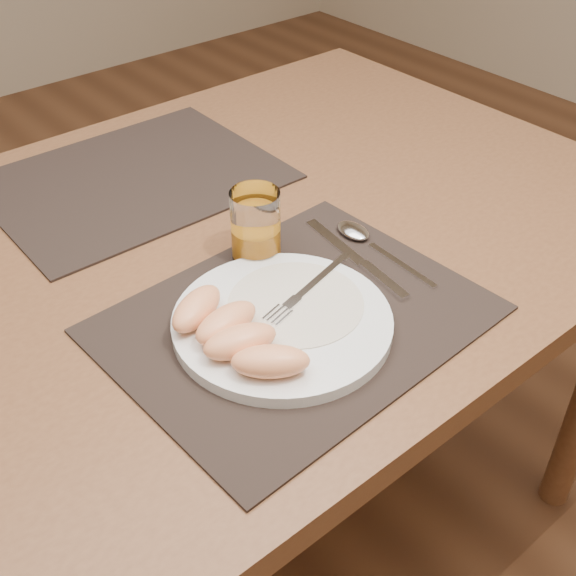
% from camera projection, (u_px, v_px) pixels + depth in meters
% --- Properties ---
extents(ground, '(5.00, 5.00, 0.00)m').
position_uv_depth(ground, '(226.00, 540.00, 1.50)').
color(ground, brown).
rests_on(ground, ground).
extents(table, '(1.40, 0.90, 0.75)m').
position_uv_depth(table, '(203.00, 288.00, 1.09)').
color(table, brown).
rests_on(table, ground).
extents(placemat_near, '(0.46, 0.37, 0.00)m').
position_uv_depth(placemat_near, '(296.00, 319.00, 0.90)').
color(placemat_near, black).
rests_on(placemat_near, table).
extents(placemat_far, '(0.45, 0.36, 0.00)m').
position_uv_depth(placemat_far, '(133.00, 179.00, 1.18)').
color(placemat_far, black).
rests_on(placemat_far, table).
extents(plate, '(0.27, 0.27, 0.02)m').
position_uv_depth(plate, '(282.00, 322.00, 0.88)').
color(plate, white).
rests_on(plate, placemat_near).
extents(plate_dressing, '(0.17, 0.17, 0.00)m').
position_uv_depth(plate_dressing, '(296.00, 303.00, 0.90)').
color(plate_dressing, white).
rests_on(plate_dressing, plate).
extents(fork, '(0.17, 0.06, 0.00)m').
position_uv_depth(fork, '(303.00, 293.00, 0.91)').
color(fork, silver).
rests_on(fork, plate).
extents(knife, '(0.04, 0.22, 0.01)m').
position_uv_depth(knife, '(363.00, 264.00, 0.99)').
color(knife, silver).
rests_on(knife, placemat_near).
extents(spoon, '(0.04, 0.19, 0.01)m').
position_uv_depth(spoon, '(360.00, 235.00, 1.04)').
color(spoon, silver).
rests_on(spoon, placemat_near).
extents(juice_glass, '(0.07, 0.07, 0.10)m').
position_uv_depth(juice_glass, '(256.00, 229.00, 0.98)').
color(juice_glass, white).
rests_on(juice_glass, placemat_near).
extents(grapefruit_wedges, '(0.11, 0.21, 0.04)m').
position_uv_depth(grapefruit_wedges, '(232.00, 333.00, 0.83)').
color(grapefruit_wedges, '#FFA368').
rests_on(grapefruit_wedges, plate).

